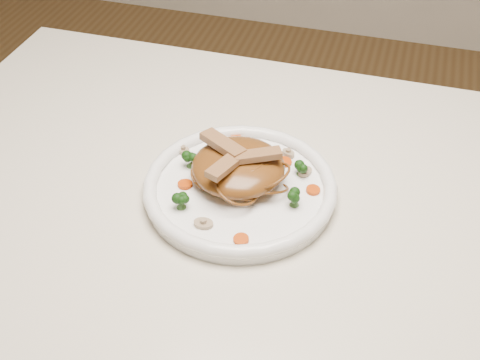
# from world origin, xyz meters

# --- Properties ---
(table) EXTENTS (1.20, 0.80, 0.75)m
(table) POSITION_xyz_m (0.00, 0.00, 0.65)
(table) COLOR beige
(table) RESTS_ON ground
(plate) EXTENTS (0.34, 0.34, 0.02)m
(plate) POSITION_xyz_m (-0.05, 0.01, 0.76)
(plate) COLOR white
(plate) RESTS_ON table
(noodle_mound) EXTENTS (0.15, 0.15, 0.04)m
(noodle_mound) POSITION_xyz_m (-0.06, 0.03, 0.79)
(noodle_mound) COLOR brown
(noodle_mound) RESTS_ON plate
(chicken_a) EXTENTS (0.07, 0.05, 0.01)m
(chicken_a) POSITION_xyz_m (-0.03, 0.03, 0.82)
(chicken_a) COLOR #9E714A
(chicken_a) RESTS_ON noodle_mound
(chicken_b) EXTENTS (0.08, 0.06, 0.01)m
(chicken_b) POSITION_xyz_m (-0.09, 0.04, 0.82)
(chicken_b) COLOR #9E714A
(chicken_b) RESTS_ON noodle_mound
(chicken_c) EXTENTS (0.04, 0.07, 0.01)m
(chicken_c) POSITION_xyz_m (-0.07, -0.00, 0.82)
(chicken_c) COLOR #9E714A
(chicken_c) RESTS_ON noodle_mound
(broccoli_0) EXTENTS (0.03, 0.03, 0.03)m
(broccoli_0) POSITION_xyz_m (0.02, 0.07, 0.78)
(broccoli_0) COLOR #0F380B
(broccoli_0) RESTS_ON plate
(broccoli_1) EXTENTS (0.04, 0.04, 0.03)m
(broccoli_1) POSITION_xyz_m (-0.14, 0.04, 0.78)
(broccoli_1) COLOR #0F380B
(broccoli_1) RESTS_ON plate
(broccoli_2) EXTENTS (0.03, 0.03, 0.03)m
(broccoli_2) POSITION_xyz_m (-0.12, -0.05, 0.78)
(broccoli_2) COLOR #0F380B
(broccoli_2) RESTS_ON plate
(broccoli_3) EXTENTS (0.04, 0.04, 0.03)m
(broccoli_3) POSITION_xyz_m (0.03, -0.00, 0.78)
(broccoli_3) COLOR #0F380B
(broccoli_3) RESTS_ON plate
(carrot_0) EXTENTS (0.03, 0.03, 0.00)m
(carrot_0) POSITION_xyz_m (-0.00, 0.09, 0.77)
(carrot_0) COLOR #BC3306
(carrot_0) RESTS_ON plate
(carrot_1) EXTENTS (0.03, 0.03, 0.00)m
(carrot_1) POSITION_xyz_m (-0.13, -0.00, 0.77)
(carrot_1) COLOR #BC3306
(carrot_1) RESTS_ON plate
(carrot_2) EXTENTS (0.03, 0.03, 0.00)m
(carrot_2) POSITION_xyz_m (0.05, 0.03, 0.77)
(carrot_2) COLOR #BC3306
(carrot_2) RESTS_ON plate
(carrot_3) EXTENTS (0.02, 0.02, 0.00)m
(carrot_3) POSITION_xyz_m (-0.09, 0.12, 0.77)
(carrot_3) COLOR #BC3306
(carrot_3) RESTS_ON plate
(carrot_4) EXTENTS (0.03, 0.03, 0.00)m
(carrot_4) POSITION_xyz_m (-0.02, -0.09, 0.77)
(carrot_4) COLOR #BC3306
(carrot_4) RESTS_ON plate
(mushroom_0) EXTENTS (0.03, 0.03, 0.01)m
(mushroom_0) POSITION_xyz_m (-0.08, -0.07, 0.77)
(mushroom_0) COLOR gray
(mushroom_0) RESTS_ON plate
(mushroom_1) EXTENTS (0.03, 0.03, 0.01)m
(mushroom_1) POSITION_xyz_m (0.03, 0.07, 0.77)
(mushroom_1) COLOR gray
(mushroom_1) RESTS_ON plate
(mushroom_2) EXTENTS (0.03, 0.03, 0.01)m
(mushroom_2) POSITION_xyz_m (-0.16, 0.07, 0.77)
(mushroom_2) COLOR gray
(mushroom_2) RESTS_ON plate
(mushroom_3) EXTENTS (0.03, 0.03, 0.01)m
(mushroom_3) POSITION_xyz_m (-0.00, 0.11, 0.77)
(mushroom_3) COLOR gray
(mushroom_3) RESTS_ON plate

